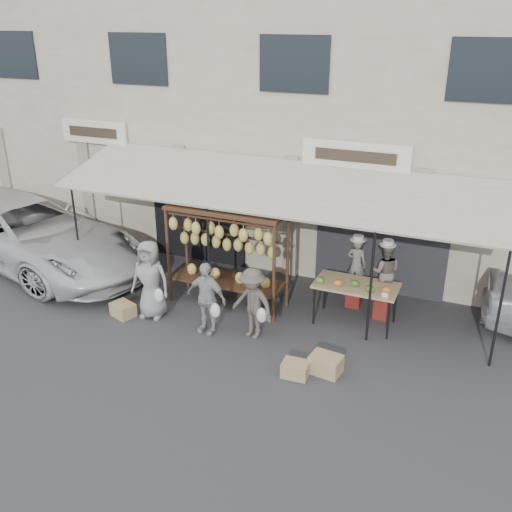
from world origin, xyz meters
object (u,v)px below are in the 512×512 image
(customer_left, at_px, (150,279))
(vendor_right, at_px, (385,272))
(crate_near_a, at_px, (295,369))
(vendor_left, at_px, (356,264))
(van, at_px, (20,215))
(banana_rack, at_px, (226,239))
(customer_right, at_px, (252,303))
(produce_table, at_px, (356,286))
(customer_mid, at_px, (206,298))
(crate_far, at_px, (123,310))
(crate_near_b, at_px, (326,364))

(customer_left, bearing_deg, vendor_right, 15.42)
(vendor_right, xyz_separation_m, crate_near_a, (-0.96, -2.76, -0.94))
(vendor_left, bearing_deg, customer_left, 31.84)
(vendor_right, height_order, van, van)
(banana_rack, xyz_separation_m, customer_right, (1.08, -1.05, -0.83))
(van, bearing_deg, produce_table, -75.70)
(customer_left, xyz_separation_m, customer_mid, (1.38, -0.12, -0.10))
(customer_left, distance_m, crate_far, 0.95)
(vendor_right, bearing_deg, produce_table, 38.83)
(crate_near_a, xyz_separation_m, van, (-8.45, 2.29, 1.05))
(vendor_right, bearing_deg, banana_rack, 5.33)
(vendor_left, xyz_separation_m, vendor_right, (0.68, -0.29, 0.06))
(crate_near_b, bearing_deg, customer_left, 172.00)
(vendor_left, distance_m, customer_right, 2.61)
(produce_table, distance_m, customer_right, 2.17)
(produce_table, distance_m, crate_far, 4.96)
(banana_rack, bearing_deg, crate_near_a, -40.68)
(banana_rack, height_order, crate_far, banana_rack)
(banana_rack, xyz_separation_m, van, (-6.11, 0.28, -0.38))
(vendor_left, relative_size, customer_mid, 0.76)
(produce_table, xyz_separation_m, crate_near_b, (-0.02, -1.93, -0.70))
(vendor_left, xyz_separation_m, crate_near_b, (0.18, -2.73, -0.85))
(vendor_right, height_order, customer_mid, vendor_right)
(customer_right, xyz_separation_m, crate_near_b, (1.72, -0.63, -0.57))
(customer_right, xyz_separation_m, van, (-7.19, 1.34, 0.45))
(vendor_left, distance_m, crate_near_b, 2.86)
(customer_left, height_order, van, van)
(customer_left, bearing_deg, crate_far, -162.66)
(vendor_right, relative_size, customer_left, 0.73)
(vendor_left, xyz_separation_m, van, (-8.73, -0.76, 0.17))
(produce_table, relative_size, crate_far, 3.47)
(produce_table, relative_size, vendor_left, 1.47)
(vendor_left, bearing_deg, customer_right, 56.23)
(crate_far, bearing_deg, vendor_left, 28.65)
(crate_near_b, bearing_deg, produce_table, 89.47)
(banana_rack, height_order, vendor_left, banana_rack)
(customer_mid, height_order, crate_near_a, customer_mid)
(banana_rack, distance_m, crate_near_a, 3.40)
(crate_near_b, bearing_deg, crate_far, 176.21)
(banana_rack, height_order, produce_table, banana_rack)
(vendor_left, relative_size, crate_far, 2.37)
(banana_rack, distance_m, vendor_right, 3.42)
(customer_mid, bearing_deg, vendor_right, 36.83)
(vendor_right, bearing_deg, crate_near_a, 63.34)
(vendor_right, distance_m, customer_right, 2.88)
(banana_rack, distance_m, van, 6.13)
(crate_near_b, bearing_deg, vendor_left, 93.78)
(vendor_left, xyz_separation_m, customer_left, (-3.85, -2.16, -0.16))
(vendor_right, bearing_deg, customer_mid, 24.78)
(crate_near_a, bearing_deg, banana_rack, 139.32)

